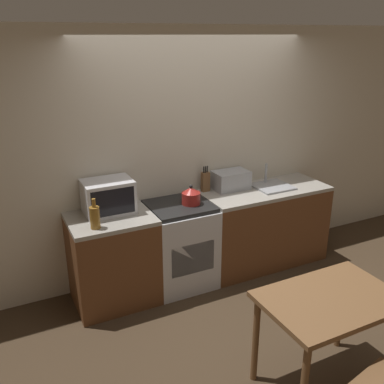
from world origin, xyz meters
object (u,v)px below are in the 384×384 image
bottle (95,217)px  dining_table (330,310)px  microwave (108,197)px  stove_range (180,245)px  toaster_oven (231,180)px  kettle (191,196)px

bottle → dining_table: (1.25, -1.59, -0.34)m
microwave → bottle: (-0.21, -0.30, -0.05)m
stove_range → bottle: 1.07m
microwave → dining_table: 2.19m
stove_range → dining_table: stove_range is taller
stove_range → microwave: (-0.69, 0.12, 0.61)m
microwave → toaster_oven: 1.39m
kettle → dining_table: size_ratio=0.21×
stove_range → microwave: bearing=170.2°
microwave → bottle: size_ratio=1.67×
stove_range → toaster_oven: (0.70, 0.16, 0.55)m
stove_range → toaster_oven: size_ratio=2.35×
microwave → dining_table: bearing=-61.0°
microwave → toaster_oven: microwave is taller
stove_range → kettle: bearing=-19.1°
bottle → dining_table: bottle is taller
microwave → bottle: bearing=-125.0°
kettle → microwave: bearing=168.9°
microwave → bottle: 0.37m
kettle → bottle: bearing=-172.0°
toaster_oven → kettle: bearing=-161.2°
stove_range → bottle: size_ratio=3.25×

